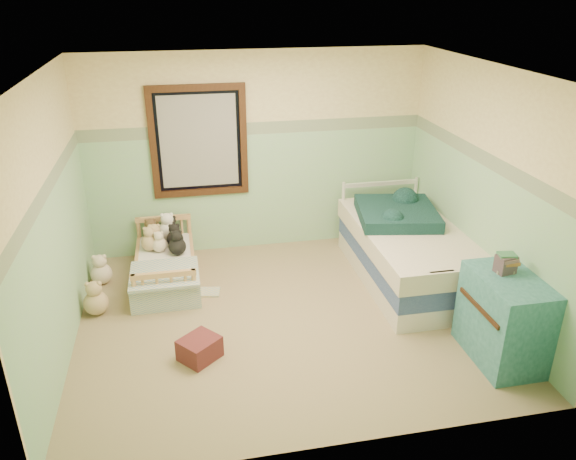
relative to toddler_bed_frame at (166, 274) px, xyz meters
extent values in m
cube|color=#8C7B58|center=(1.20, -1.05, -0.10)|extent=(4.20, 3.60, 0.02)
cube|color=white|center=(1.20, -1.05, 2.42)|extent=(4.20, 3.60, 0.02)
cube|color=#D2BD86|center=(1.20, 0.75, 1.16)|extent=(4.20, 0.04, 2.50)
cube|color=#D2BD86|center=(1.20, -2.85, 1.16)|extent=(4.20, 0.04, 2.50)
cube|color=#D2BD86|center=(-0.90, -1.05, 1.16)|extent=(0.04, 3.60, 2.50)
cube|color=#D2BD86|center=(3.30, -1.05, 1.16)|extent=(0.04, 3.60, 2.50)
cube|color=#93C0A0|center=(1.20, 0.74, 0.66)|extent=(4.20, 0.01, 1.50)
cube|color=#365F3C|center=(1.20, 0.74, 1.49)|extent=(4.20, 0.01, 0.15)
cube|color=black|center=(0.50, 0.71, 1.36)|extent=(1.16, 0.06, 1.36)
cube|color=#ADADA8|center=(0.50, 0.72, 1.36)|extent=(0.92, 0.01, 1.12)
cube|color=tan|center=(0.00, 0.00, 0.00)|extent=(0.68, 1.36, 0.17)
cube|color=white|center=(0.00, 0.00, 0.15)|extent=(0.62, 1.30, 0.12)
cube|color=#6D9AB8|center=(0.00, -0.42, 0.22)|extent=(0.74, 0.68, 0.03)
sphere|color=brown|center=(-0.15, 0.50, 0.31)|extent=(0.20, 0.20, 0.20)
sphere|color=white|center=(0.05, 0.50, 0.33)|extent=(0.24, 0.24, 0.24)
sphere|color=tan|center=(-0.10, 0.28, 0.31)|extent=(0.21, 0.21, 0.21)
sphere|color=black|center=(0.13, 0.28, 0.31)|extent=(0.20, 0.20, 0.20)
sphere|color=#F1DFC2|center=(-0.73, 0.08, 0.04)|extent=(0.25, 0.25, 0.25)
sphere|color=tan|center=(-0.72, -0.59, 0.04)|extent=(0.26, 0.26, 0.26)
cube|color=silver|center=(2.75, -0.54, 0.02)|extent=(1.04, 2.07, 0.22)
cube|color=navy|center=(2.75, -0.54, 0.24)|extent=(1.04, 2.07, 0.22)
cube|color=silver|center=(2.75, -0.54, 0.46)|extent=(1.08, 2.11, 0.22)
cube|color=black|center=(2.70, -0.24, 0.64)|extent=(1.03, 1.07, 0.14)
cube|color=#236367|center=(3.03, -2.09, 0.33)|extent=(0.52, 0.83, 0.83)
cube|color=brown|center=(3.03, -1.97, 0.83)|extent=(0.18, 0.15, 0.16)
cube|color=maroon|center=(0.30, -1.57, 0.02)|extent=(0.45, 0.44, 0.21)
cube|color=#F5D151|center=(0.45, -0.40, -0.07)|extent=(0.30, 0.25, 0.02)
sphere|color=#F1DFC2|center=(-0.05, 0.18, 0.29)|extent=(0.17, 0.17, 0.17)
sphere|color=black|center=(0.15, 0.06, 0.31)|extent=(0.20, 0.20, 0.20)
sphere|color=black|center=(0.09, 0.54, 0.31)|extent=(0.20, 0.20, 0.20)
sphere|color=tan|center=(-0.16, 0.24, 0.31)|extent=(0.20, 0.20, 0.20)
camera|label=1|loc=(0.27, -5.90, 3.13)|focal=34.75mm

